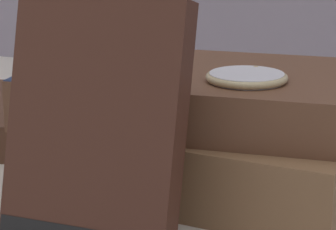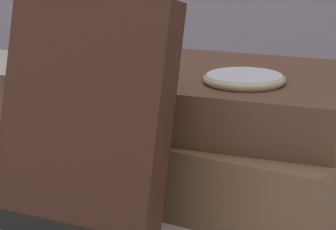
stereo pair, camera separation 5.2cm
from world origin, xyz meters
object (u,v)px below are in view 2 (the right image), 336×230
Objects in this scene: book_flat_bottom at (202,150)px; book_leaning_front at (84,127)px; book_flat_top at (189,93)px; reading_glasses at (171,119)px; pocket_watch at (242,80)px.

book_leaning_front reaches higher than book_flat_bottom.
reading_glasses is (-0.09, 0.14, -0.07)m from book_flat_top.
pocket_watch is (0.04, -0.03, 0.06)m from book_flat_bottom.
pocket_watch reaches higher than reading_glasses.
reading_glasses is at bearing 105.37° from book_leaning_front.
book_flat_bottom is 1.03× the size of book_flat_top.
pocket_watch is 0.57× the size of reading_glasses.
pocket_watch is at bearing -52.80° from reading_glasses.
book_leaning_front is at bearing -76.65° from reading_glasses.
reading_glasses is (-0.07, 0.26, -0.07)m from book_leaning_front.
book_flat_bottom is 2.45× the size of reading_glasses.
reading_glasses is (-0.10, 0.14, -0.02)m from book_flat_bottom.
book_leaning_front is 0.11m from pocket_watch.
book_flat_top is 0.12m from book_leaning_front.
reading_glasses is (-0.14, 0.17, -0.09)m from pocket_watch.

